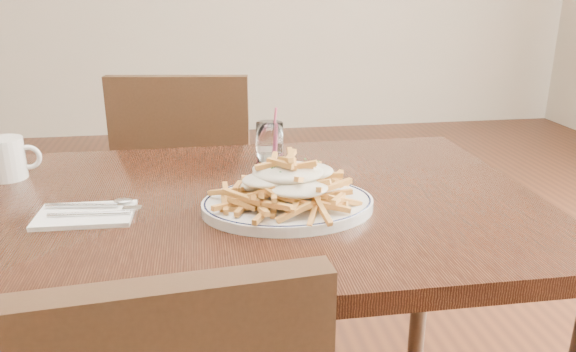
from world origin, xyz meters
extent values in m
cube|color=black|center=(0.00, 0.00, 0.73)|extent=(1.20, 0.80, 0.04)
cylinder|color=black|center=(-0.55, 0.35, 0.35)|extent=(0.05, 0.05, 0.71)
cylinder|color=black|center=(0.55, 0.35, 0.35)|extent=(0.05, 0.05, 0.71)
cube|color=#311E10|center=(-0.13, 0.79, 0.43)|extent=(0.48, 0.48, 0.04)
cube|color=#311E10|center=(-0.15, 0.60, 0.68)|extent=(0.42, 0.10, 0.46)
cylinder|color=#311E10|center=(0.08, 0.94, 0.21)|extent=(0.04, 0.04, 0.41)
cylinder|color=#311E10|center=(-0.28, 0.99, 0.21)|extent=(0.04, 0.04, 0.41)
cylinder|color=#311E10|center=(0.03, 0.59, 0.21)|extent=(0.04, 0.04, 0.41)
cylinder|color=#311E10|center=(-0.33, 0.64, 0.21)|extent=(0.04, 0.04, 0.41)
torus|color=black|center=(0.07, -0.08, 0.77)|extent=(0.30, 0.30, 0.01)
ellipsoid|color=white|center=(0.07, -0.08, 0.83)|extent=(0.21, 0.17, 0.03)
cube|color=white|center=(-0.31, -0.05, 0.75)|extent=(0.18, 0.12, 0.01)
cylinder|color=white|center=(0.07, 0.21, 0.80)|extent=(0.06, 0.06, 0.10)
cylinder|color=white|center=(0.07, 0.21, 0.77)|extent=(0.06, 0.06, 0.03)
cylinder|color=#D8527A|center=(0.08, 0.22, 0.82)|extent=(0.02, 0.04, 0.14)
cylinder|color=white|center=(-0.52, 0.21, 0.80)|extent=(0.08, 0.08, 0.09)
torus|color=white|center=(-0.48, 0.21, 0.80)|extent=(0.06, 0.02, 0.06)
camera|label=1|loc=(-0.08, -1.08, 1.17)|focal=35.00mm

